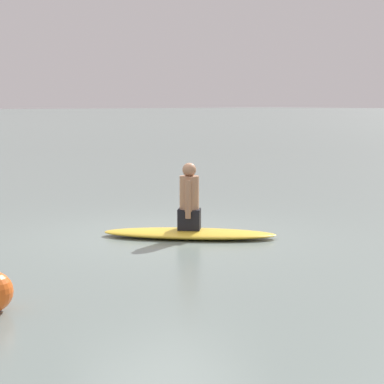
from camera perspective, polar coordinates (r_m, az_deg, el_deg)
ground_plane at (r=10.68m, az=-2.32°, el=-3.72°), size 400.00×400.00×0.00m
surfboard at (r=10.55m, az=-0.23°, el=-3.50°), size 2.39×2.44×0.13m
person_paddler at (r=10.46m, az=-0.23°, el=-0.63°), size 0.44×0.44×1.03m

